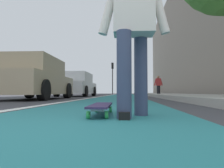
# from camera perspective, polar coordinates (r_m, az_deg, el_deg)

# --- Properties ---
(ground_plane) EXTENTS (80.00, 80.00, 0.00)m
(ground_plane) POSITION_cam_1_polar(r_m,az_deg,el_deg) (11.10, 2.48, -3.69)
(ground_plane) COLOR #38383D
(bike_lane_paint) EXTENTS (56.00, 2.14, 0.00)m
(bike_lane_paint) POSITION_cam_1_polar(r_m,az_deg,el_deg) (25.10, 3.61, -2.99)
(bike_lane_paint) COLOR #237075
(bike_lane_paint) RESTS_ON ground
(lane_stripe_white) EXTENTS (52.00, 0.16, 0.01)m
(lane_stripe_white) POSITION_cam_1_polar(r_m,az_deg,el_deg) (21.16, 0.13, -3.09)
(lane_stripe_white) COLOR silver
(lane_stripe_white) RESTS_ON ground
(sidewalk_curb) EXTENTS (52.00, 3.20, 0.15)m
(sidewalk_curb) POSITION_cam_1_polar(r_m,az_deg,el_deg) (19.32, 13.26, -2.88)
(sidewalk_curb) COLOR #9E9B93
(sidewalk_curb) RESTS_ON ground
(building_facade) EXTENTS (40.00, 1.20, 13.07)m
(building_facade) POSITION_cam_1_polar(r_m,az_deg,el_deg) (24.69, 19.03, 12.45)
(building_facade) COLOR gray
(building_facade) RESTS_ON ground
(skateboard) EXTENTS (0.85, 0.22, 0.11)m
(skateboard) POSITION_cam_1_polar(r_m,az_deg,el_deg) (2.15, -3.18, -6.40)
(skateboard) COLOR green
(skateboard) RESTS_ON ground
(skater_person) EXTENTS (0.47, 0.72, 1.64)m
(skater_person) POSITION_cam_1_polar(r_m,az_deg,el_deg) (2.09, 6.14, 16.98)
(skater_person) COLOR #384260
(skater_person) RESTS_ON ground
(parked_car_near) EXTENTS (4.10, 1.93, 1.48)m
(parked_car_near) POSITION_cam_1_polar(r_m,az_deg,el_deg) (7.67, -21.18, 1.19)
(parked_car_near) COLOR tan
(parked_car_near) RESTS_ON ground
(parked_car_mid) EXTENTS (4.30, 1.95, 1.48)m
(parked_car_mid) POSITION_cam_1_polar(r_m,az_deg,el_deg) (12.88, -10.04, -0.33)
(parked_car_mid) COLOR silver
(parked_car_mid) RESTS_ON ground
(traffic_light) EXTENTS (0.33, 0.28, 4.24)m
(traffic_light) POSITION_cam_1_polar(r_m,az_deg,el_deg) (26.69, 0.15, 3.34)
(traffic_light) COLOR #2D2D2D
(traffic_light) RESTS_ON ground
(pedestrian_distant) EXTENTS (0.43, 0.67, 1.53)m
(pedestrian_distant) POSITION_cam_1_polar(r_m,az_deg,el_deg) (15.56, 13.16, -0.06)
(pedestrian_distant) COLOR black
(pedestrian_distant) RESTS_ON ground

